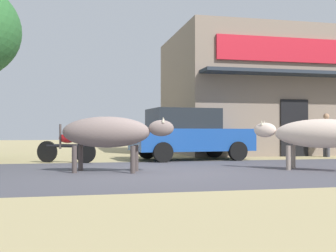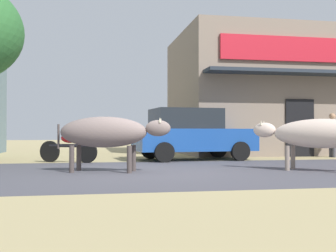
% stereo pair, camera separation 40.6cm
% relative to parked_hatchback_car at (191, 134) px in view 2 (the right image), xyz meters
% --- Properties ---
extents(ground, '(80.00, 80.00, 0.00)m').
position_rel_parked_hatchback_car_xyz_m(ground, '(-1.89, -3.91, -0.84)').
color(ground, tan).
extents(asphalt_road, '(72.00, 6.50, 0.00)m').
position_rel_parked_hatchback_car_xyz_m(asphalt_road, '(-1.89, -3.91, -0.84)').
color(asphalt_road, '#494850').
rests_on(asphalt_road, ground).
extents(storefront_right_club, '(7.66, 6.85, 5.03)m').
position_rel_parked_hatchback_car_xyz_m(storefront_right_club, '(4.38, 4.04, 1.68)').
color(storefront_right_club, gray).
rests_on(storefront_right_club, ground).
extents(parked_hatchback_car, '(3.91, 2.23, 1.64)m').
position_rel_parked_hatchback_car_xyz_m(parked_hatchback_car, '(0.00, 0.00, 0.00)').
color(parked_hatchback_car, '#1A4695').
rests_on(parked_hatchback_car, ground).
extents(parked_motorcycle, '(1.69, 0.92, 1.07)m').
position_rel_parked_hatchback_car_xyz_m(parked_motorcycle, '(-3.82, -0.52, -0.37)').
color(parked_motorcycle, black).
rests_on(parked_motorcycle, ground).
extents(cow_near_brown, '(2.55, 1.26, 1.24)m').
position_rel_parked_hatchback_car_xyz_m(cow_near_brown, '(-2.87, -3.72, 0.04)').
color(cow_near_brown, slate).
rests_on(cow_near_brown, ground).
extents(cow_far_dark, '(2.30, 2.19, 1.20)m').
position_rel_parked_hatchback_car_xyz_m(cow_far_dark, '(1.91, -4.41, 0.01)').
color(cow_far_dark, beige).
rests_on(cow_far_dark, ground).
extents(pedestrian_by_shop, '(0.44, 0.61, 1.57)m').
position_rel_parked_hatchback_car_xyz_m(pedestrian_by_shop, '(5.31, 0.51, 0.08)').
color(pedestrian_by_shop, '#3F3F47').
rests_on(pedestrian_by_shop, ground).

